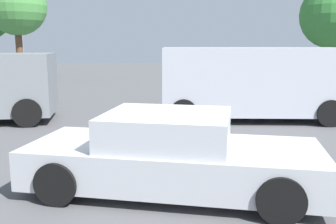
% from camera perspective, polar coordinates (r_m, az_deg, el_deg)
% --- Properties ---
extents(ground_plane, '(80.00, 80.00, 0.00)m').
position_cam_1_polar(ground_plane, '(6.40, -0.10, -10.76)').
color(ground_plane, '#515154').
extents(sedan_foreground, '(4.77, 2.76, 1.24)m').
position_cam_1_polar(sedan_foreground, '(5.98, 0.61, -6.44)').
color(sedan_foreground, '#B7BABF').
rests_on(sedan_foreground, ground_plane).
extents(van_white, '(5.40, 2.57, 2.17)m').
position_cam_1_polar(van_white, '(11.82, 12.29, 4.55)').
color(van_white, '#B2B7C1').
rests_on(van_white, ground_plane).
extents(light_post_near, '(0.44, 0.44, 5.59)m').
position_cam_1_polar(light_post_near, '(28.80, -21.13, 12.66)').
color(light_post_near, gray).
rests_on(light_post_near, ground_plane).
extents(tree_back_left, '(4.15, 4.15, 6.11)m').
position_cam_1_polar(tree_back_left, '(26.59, 23.49, 13.09)').
color(tree_back_left, brown).
rests_on(tree_back_left, ground_plane).
extents(tree_back_right, '(3.48, 3.48, 6.23)m').
position_cam_1_polar(tree_back_right, '(25.01, -21.66, 14.46)').
color(tree_back_right, brown).
rests_on(tree_back_right, ground_plane).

